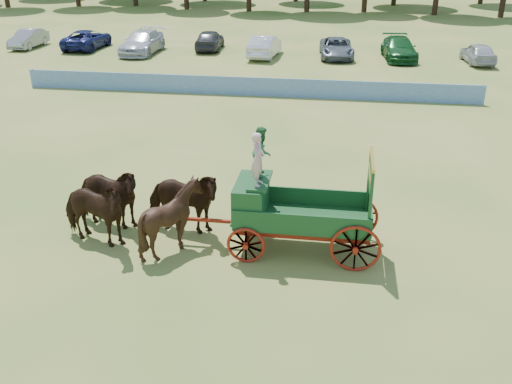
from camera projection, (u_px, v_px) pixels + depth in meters
The scene contains 8 objects.
ground at pixel (175, 261), 16.11m from camera, with size 160.00×160.00×0.00m, color #A78F4B.
horse_lead_left at pixel (93, 212), 16.62m from camera, with size 1.12×2.45×2.07m, color #32190E.
horse_lead_right at pixel (107, 197), 17.61m from camera, with size 1.12×2.45×2.07m, color #32190E.
horse_wheel_left at pixel (172, 218), 16.29m from camera, with size 1.67×1.88×2.07m, color #32190E.
horse_wheel_right at pixel (182, 202), 17.28m from camera, with size 1.12×2.45×2.07m, color #32190E.
farm_dray at pixel (278, 199), 16.18m from camera, with size 6.00×2.00×3.65m.
sponsor_banner at pixel (246, 86), 32.21m from camera, with size 26.00×0.08×1.05m, color #1D589E.
parked_cars at pixel (314, 46), 42.34m from camera, with size 57.41×7.43×1.64m.
Camera 1 is at (4.32, -13.34, 8.49)m, focal length 40.00 mm.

